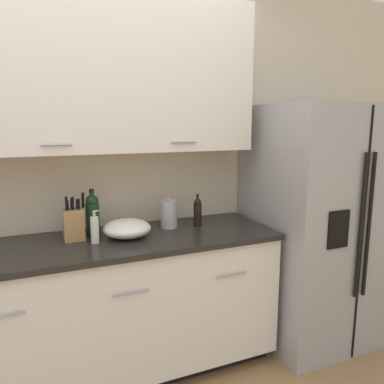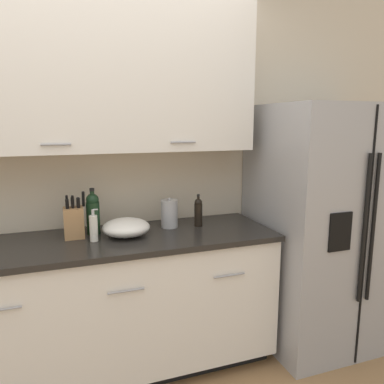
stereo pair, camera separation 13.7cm
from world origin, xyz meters
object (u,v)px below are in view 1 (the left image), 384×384
at_px(oil_bottle, 198,211).
at_px(mixing_bowl, 127,228).
at_px(steel_canister, 169,214).
at_px(soap_dispenser, 95,229).
at_px(refrigerator, 319,224).
at_px(wine_bottle, 93,214).
at_px(knife_block, 74,223).

xyz_separation_m(oil_bottle, mixing_bowl, (-0.50, -0.06, -0.05)).
bearing_deg(steel_canister, soap_dispenser, -164.80).
bearing_deg(refrigerator, mixing_bowl, 176.33).
height_order(oil_bottle, steel_canister, oil_bottle).
bearing_deg(mixing_bowl, wine_bottle, 149.30).
height_order(knife_block, steel_canister, knife_block).
xyz_separation_m(wine_bottle, soap_dispenser, (-0.01, -0.15, -0.06)).
distance_m(knife_block, soap_dispenser, 0.15).
bearing_deg(knife_block, mixing_bowl, -13.67).
bearing_deg(steel_canister, refrigerator, -9.78).
xyz_separation_m(knife_block, wine_bottle, (0.12, 0.04, 0.04)).
bearing_deg(steel_canister, wine_bottle, 178.86).
relative_size(knife_block, soap_dispenser, 1.45).
relative_size(soap_dispenser, steel_canister, 0.96).
bearing_deg(knife_block, refrigerator, -5.47).
xyz_separation_m(refrigerator, oil_bottle, (-0.92, 0.15, 0.15)).
distance_m(knife_block, wine_bottle, 0.13).
distance_m(wine_bottle, soap_dispenser, 0.16).
bearing_deg(refrigerator, soap_dispenser, 178.10).
relative_size(wine_bottle, mixing_bowl, 1.01).
relative_size(oil_bottle, steel_canister, 1.08).
xyz_separation_m(soap_dispenser, oil_bottle, (0.70, 0.10, 0.02)).
height_order(refrigerator, knife_block, refrigerator).
xyz_separation_m(refrigerator, wine_bottle, (-1.60, 0.20, 0.18)).
height_order(soap_dispenser, mixing_bowl, soap_dispenser).
height_order(refrigerator, oil_bottle, refrigerator).
height_order(oil_bottle, mixing_bowl, oil_bottle).
height_order(refrigerator, wine_bottle, refrigerator).
height_order(soap_dispenser, steel_canister, steel_canister).
bearing_deg(oil_bottle, refrigerator, -9.43).
bearing_deg(knife_block, soap_dispenser, -46.43).
height_order(wine_bottle, oil_bottle, wine_bottle).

